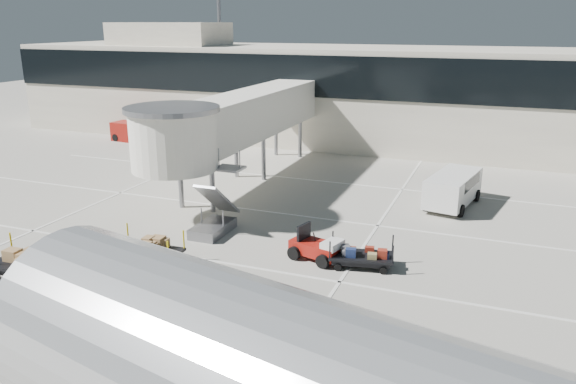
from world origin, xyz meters
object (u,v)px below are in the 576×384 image
belt_loader (135,132)px  box_cart_near (149,251)px  ground_worker (112,279)px  minivan (454,186)px  suitcase_cart (360,256)px  box_cart_far (32,264)px  baggage_tug (317,248)px

belt_loader → box_cart_near: bearing=-46.5°
ground_worker → minivan: 19.65m
belt_loader → suitcase_cart: bearing=-30.3°
ground_worker → belt_loader: 29.97m
box_cart_far → belt_loader: size_ratio=0.85×
baggage_tug → ground_worker: ground_worker is taller
box_cart_near → box_cart_far: bearing=-143.5°
baggage_tug → belt_loader: size_ratio=0.55×
baggage_tug → box_cart_near: size_ratio=0.68×
suitcase_cart → box_cart_near: bearing=-172.4°
minivan → belt_loader: size_ratio=1.13×
box_cart_far → baggage_tug: bearing=27.0°
box_cart_near → belt_loader: belt_loader is taller
box_cart_far → suitcase_cart: bearing=22.8°
box_cart_near → suitcase_cart: bearing=16.3°
suitcase_cart → minivan: bearing=63.0°
suitcase_cart → ground_worker: bearing=-153.3°
minivan → box_cart_far: bearing=-122.3°
minivan → belt_loader: bearing=174.1°
baggage_tug → minivan: minivan is taller
suitcase_cart → belt_loader: (-24.86, 18.56, 0.35)m
box_cart_near → belt_loader: size_ratio=0.80×
suitcase_cart → minivan: (2.87, 10.15, 0.65)m
minivan → suitcase_cart: bearing=-94.8°
box_cart_far → belt_loader: (-12.62, 24.44, 0.24)m
suitcase_cart → belt_loader: belt_loader is taller
baggage_tug → belt_loader: belt_loader is taller
ground_worker → suitcase_cart: bearing=51.9°
baggage_tug → minivan: 11.20m
suitcase_cart → ground_worker: size_ratio=2.17×
minivan → baggage_tug: bearing=-104.4°
box_cart_near → box_cart_far: box_cart_far is taller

